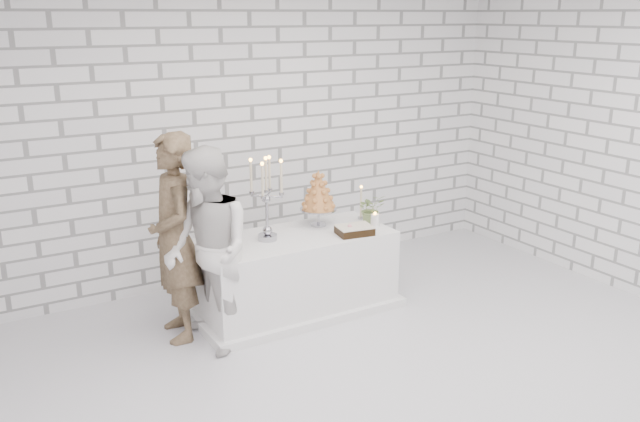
{
  "coord_description": "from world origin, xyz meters",
  "views": [
    {
      "loc": [
        -2.83,
        -3.72,
        2.71
      ],
      "look_at": [
        -0.01,
        1.1,
        1.05
      ],
      "focal_mm": 37.32,
      "sensor_mm": 36.0,
      "label": 1
    }
  ],
  "objects": [
    {
      "name": "candelabra",
      "position": [
        -0.38,
        1.42,
        1.13
      ],
      "size": [
        0.34,
        0.34,
        0.77
      ],
      "primitive_type": null,
      "rotation": [
        0.0,
        0.0,
        0.11
      ],
      "color": "#9C9CA6",
      "rests_on": "cake_table"
    },
    {
      "name": "groom",
      "position": [
        -1.22,
        1.47,
        0.9
      ],
      "size": [
        0.49,
        0.69,
        1.8
      ],
      "primitive_type": "imported",
      "rotation": [
        0.0,
        0.0,
        -1.66
      ],
      "color": "#4B3A27",
      "rests_on": "ground"
    },
    {
      "name": "wall_back",
      "position": [
        0.0,
        2.5,
        1.5
      ],
      "size": [
        6.0,
        0.01,
        3.0
      ],
      "primitive_type": "cube",
      "color": "white",
      "rests_on": "ground"
    },
    {
      "name": "chocolate_cake",
      "position": [
        0.39,
        1.15,
        0.79
      ],
      "size": [
        0.35,
        0.28,
        0.08
      ],
      "primitive_type": "cube",
      "rotation": [
        0.0,
        0.0,
        -0.16
      ],
      "color": "black",
      "rests_on": "cake_table"
    },
    {
      "name": "ground",
      "position": [
        0.0,
        0.0,
        0.0
      ],
      "size": [
        6.0,
        5.0,
        0.01
      ],
      "primitive_type": "cube",
      "color": "silver",
      "rests_on": "ground"
    },
    {
      "name": "croquembouche",
      "position": [
        0.23,
        1.55,
        1.02
      ],
      "size": [
        0.4,
        0.4,
        0.55
      ],
      "primitive_type": null,
      "rotation": [
        0.0,
        0.0,
        0.14
      ],
      "color": "#A1612E",
      "rests_on": "cake_table"
    },
    {
      "name": "extra_taper",
      "position": [
        0.7,
        1.52,
        0.91
      ],
      "size": [
        0.07,
        0.07,
        0.32
      ],
      "primitive_type": "cylinder",
      "rotation": [
        0.0,
        0.0,
        0.26
      ],
      "color": "beige",
      "rests_on": "cake_table"
    },
    {
      "name": "flowers",
      "position": [
        0.71,
        1.36,
        0.9
      ],
      "size": [
        0.29,
        0.26,
        0.29
      ],
      "primitive_type": "imported",
      "rotation": [
        0.0,
        0.0,
        -0.14
      ],
      "color": "#5B7C44",
      "rests_on": "cake_table"
    },
    {
      "name": "cake_table",
      "position": [
        -0.1,
        1.4,
        0.38
      ],
      "size": [
        1.8,
        0.8,
        0.75
      ],
      "primitive_type": "cube",
      "color": "white",
      "rests_on": "ground"
    },
    {
      "name": "pillar_candle",
      "position": [
        0.69,
        1.26,
        0.81
      ],
      "size": [
        0.08,
        0.08,
        0.12
      ],
      "primitive_type": "cylinder",
      "rotation": [
        0.0,
        0.0,
        -0.06
      ],
      "color": "white",
      "rests_on": "cake_table"
    },
    {
      "name": "bride",
      "position": [
        -1.06,
        1.12,
        0.86
      ],
      "size": [
        0.68,
        0.85,
        1.71
      ],
      "primitive_type": "imported",
      "rotation": [
        0.0,
        0.0,
        -1.54
      ],
      "color": "white",
      "rests_on": "ground"
    }
  ]
}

